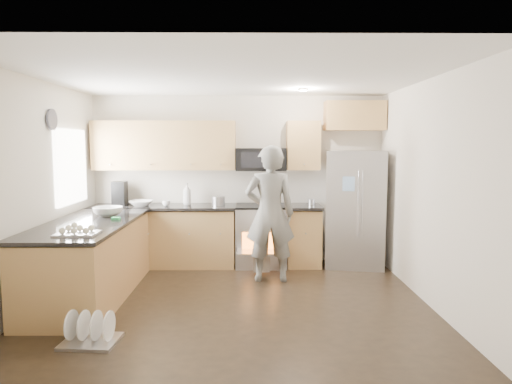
{
  "coord_description": "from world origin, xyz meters",
  "views": [
    {
      "loc": [
        0.2,
        -5.17,
        1.85
      ],
      "look_at": [
        0.26,
        0.5,
        1.25
      ],
      "focal_mm": 32.0,
      "sensor_mm": 36.0,
      "label": 1
    }
  ],
  "objects_px": {
    "stove_range": "(261,221)",
    "person": "(270,214)",
    "refrigerator": "(355,209)",
    "dish_rack": "(91,334)"
  },
  "relations": [
    {
      "from": "stove_range",
      "to": "person",
      "type": "relative_size",
      "value": 0.97
    },
    {
      "from": "refrigerator",
      "to": "dish_rack",
      "type": "height_order",
      "value": "refrigerator"
    },
    {
      "from": "stove_range",
      "to": "dish_rack",
      "type": "xyz_separation_m",
      "value": [
        -1.65,
        -2.76,
        -0.59
      ]
    },
    {
      "from": "refrigerator",
      "to": "dish_rack",
      "type": "relative_size",
      "value": 3.29
    },
    {
      "from": "refrigerator",
      "to": "dish_rack",
      "type": "xyz_separation_m",
      "value": [
        -3.07,
        -2.71,
        -0.79
      ]
    },
    {
      "from": "refrigerator",
      "to": "person",
      "type": "distance_m",
      "value": 1.51
    },
    {
      "from": "stove_range",
      "to": "refrigerator",
      "type": "bearing_deg",
      "value": -2.0
    },
    {
      "from": "refrigerator",
      "to": "person",
      "type": "bearing_deg",
      "value": -140.38
    },
    {
      "from": "stove_range",
      "to": "dish_rack",
      "type": "height_order",
      "value": "stove_range"
    },
    {
      "from": "stove_range",
      "to": "refrigerator",
      "type": "xyz_separation_m",
      "value": [
        1.42,
        -0.05,
        0.2
      ]
    }
  ]
}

